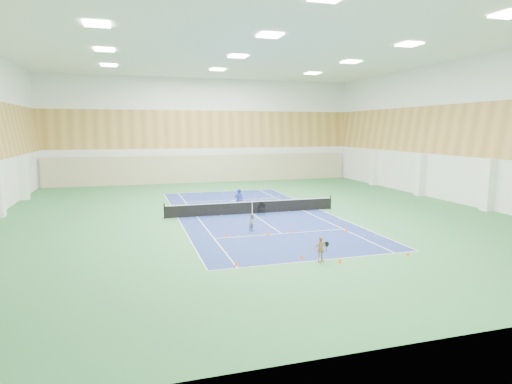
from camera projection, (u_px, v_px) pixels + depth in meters
ground at (252, 214)px, 31.76m from camera, size 40.00×40.00×0.00m
room_shell at (252, 132)px, 30.88m from camera, size 36.00×40.00×12.00m
wood_cladding at (252, 104)px, 30.59m from camera, size 36.00×40.00×8.00m
ceiling_light_grid at (252, 47)px, 30.01m from camera, size 21.40×25.40×0.06m
court_surface at (252, 214)px, 31.76m from camera, size 10.97×23.77×0.01m
tennis_balls_scatter at (252, 213)px, 31.75m from camera, size 10.57×22.77×0.07m
tennis_net at (252, 206)px, 31.68m from camera, size 12.80×0.10×1.10m
back_curtain at (206, 169)px, 50.25m from camera, size 35.40×0.16×3.20m
coach at (239, 200)px, 32.76m from camera, size 0.69×0.52×1.72m
child_court at (253, 223)px, 26.28m from camera, size 0.66×0.64×1.08m
child_apron at (321, 249)px, 20.22m from camera, size 0.75×0.39×1.22m
ball_cart at (262, 209)px, 31.28m from camera, size 0.58×0.58×0.89m
cone_svc_a at (227, 236)px, 24.84m from camera, size 0.19×0.19×0.21m
cone_svc_b at (269, 233)px, 25.34m from camera, size 0.21×0.21×0.24m
cone_svc_c at (292, 231)px, 25.95m from camera, size 0.17×0.17×0.19m
cone_svc_d at (346, 229)px, 26.34m from camera, size 0.22×0.22×0.25m
cone_base_a at (237, 263)px, 19.70m from camera, size 0.19×0.19×0.21m
cone_base_b at (302, 256)px, 20.78m from camera, size 0.20×0.20×0.22m
cone_base_c at (340, 261)px, 20.11m from camera, size 0.20×0.20×0.22m
cone_base_d at (408, 254)px, 21.16m from camera, size 0.17×0.17×0.19m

